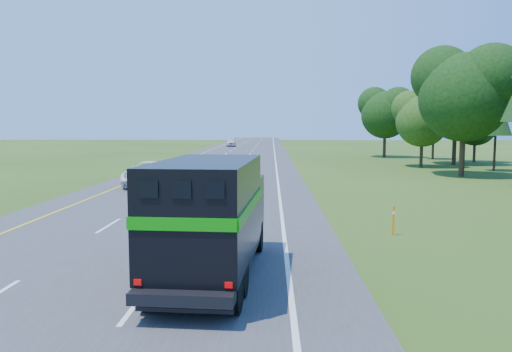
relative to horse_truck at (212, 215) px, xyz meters
name	(u,v)px	position (x,y,z in m)	size (l,w,h in m)	color
road	(222,167)	(-3.37, 37.04, -1.78)	(15.00, 260.00, 0.04)	#38383A
lane_markings	(222,167)	(-3.37, 37.04, -1.76)	(11.15, 260.00, 0.01)	yellow
horse_truck	(212,215)	(0.00, 0.00, 0.00)	(2.78, 7.57, 3.29)	black
white_suv	(151,174)	(-6.76, 20.95, -0.91)	(2.83, 6.14, 1.71)	white
far_car	(231,143)	(-6.58, 87.94, -0.96)	(1.88, 4.68, 1.60)	silver
delineator	(393,220)	(6.35, 5.71, -1.19)	(0.09, 0.05, 1.14)	orange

